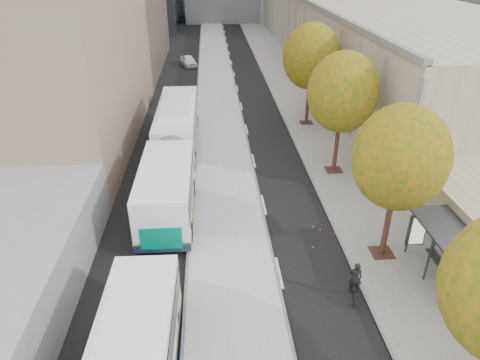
{
  "coord_description": "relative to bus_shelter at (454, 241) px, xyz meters",
  "views": [
    {
      "loc": [
        -4.56,
        -3.29,
        13.26
      ],
      "look_at": [
        -3.16,
        16.55,
        2.5
      ],
      "focal_mm": 32.0,
      "sensor_mm": 36.0,
      "label": 1
    }
  ],
  "objects": [
    {
      "name": "distant_car",
      "position": [
        -12.91,
        41.54,
        -1.53
      ],
      "size": [
        2.52,
        4.12,
        1.31
      ],
      "primitive_type": "imported",
      "rotation": [
        0.0,
        0.0,
        0.27
      ],
      "color": "white",
      "rests_on": "ground"
    },
    {
      "name": "building_tan",
      "position": [
        9.81,
        53.04,
        1.81
      ],
      "size": [
        18.0,
        92.0,
        8.0
      ],
      "primitive_type": "cube",
      "color": "gray",
      "rests_on": "ground"
    },
    {
      "name": "cyclist",
      "position": [
        -4.46,
        -0.86,
        -1.48
      ],
      "size": [
        0.68,
        1.55,
        1.92
      ],
      "rotation": [
        0.0,
        0.0,
        -0.18
      ],
      "color": "black",
      "rests_on": "ground"
    },
    {
      "name": "bus_far",
      "position": [
        -12.79,
        11.86,
        -0.47
      ],
      "size": [
        2.82,
        18.84,
        3.14
      ],
      "rotation": [
        0.0,
        0.0,
        -0.0
      ],
      "color": "white",
      "rests_on": "ground"
    },
    {
      "name": "tree_d",
      "position": [
        -2.09,
        11.04,
        3.28
      ],
      "size": [
        4.4,
        4.4,
        7.6
      ],
      "color": "#321E18",
      "rests_on": "sidewalk"
    },
    {
      "name": "bus_shelter",
      "position": [
        0.0,
        0.0,
        0.0
      ],
      "size": [
        1.9,
        4.4,
        2.53
      ],
      "color": "#383A3F",
      "rests_on": "sidewalk"
    },
    {
      "name": "tree_e",
      "position": [
        -2.09,
        20.04,
        3.5
      ],
      "size": [
        4.6,
        4.6,
        7.92
      ],
      "color": "#321E18",
      "rests_on": "sidewalk"
    },
    {
      "name": "sidewalk",
      "position": [
        -1.56,
        24.04,
        -2.15
      ],
      "size": [
        4.75,
        150.0,
        0.08
      ],
      "primitive_type": "cube",
      "color": "gray",
      "rests_on": "ground"
    },
    {
      "name": "bus_platform",
      "position": [
        -9.56,
        24.04,
        -2.11
      ],
      "size": [
        4.25,
        150.0,
        0.15
      ],
      "primitive_type": "cube",
      "color": "#B2B2B2",
      "rests_on": "ground"
    },
    {
      "name": "tree_c",
      "position": [
        -2.09,
        2.04,
        3.06
      ],
      "size": [
        4.2,
        4.2,
        7.28
      ],
      "color": "#321E18",
      "rests_on": "sidewalk"
    }
  ]
}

